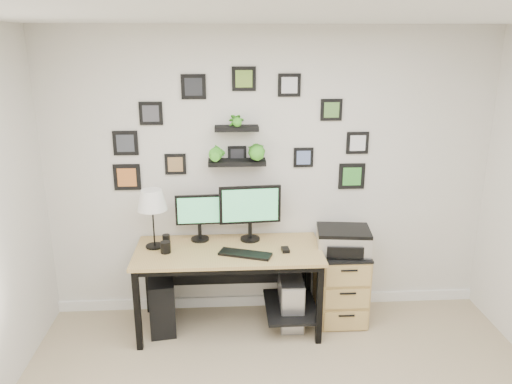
{
  "coord_description": "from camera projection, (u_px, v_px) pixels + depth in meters",
  "views": [
    {
      "loc": [
        -0.39,
        -2.32,
        2.48
      ],
      "look_at": [
        -0.14,
        1.83,
        1.2
      ],
      "focal_mm": 35.0,
      "sensor_mm": 36.0,
      "label": 1
    }
  ],
  "objects": [
    {
      "name": "table_lamp",
      "position": [
        152.0,
        201.0,
        4.21
      ],
      "size": [
        0.25,
        0.25,
        0.52
      ],
      "color": "black",
      "rests_on": "desk"
    },
    {
      "name": "printer",
      "position": [
        343.0,
        240.0,
        4.41
      ],
      "size": [
        0.5,
        0.42,
        0.21
      ],
      "color": "silver",
      "rests_on": "file_cabinet"
    },
    {
      "name": "desk",
      "position": [
        233.0,
        261.0,
        4.35
      ],
      "size": [
        1.6,
        0.7,
        0.75
      ],
      "color": "tan",
      "rests_on": "ground"
    },
    {
      "name": "room",
      "position": [
        269.0,
        300.0,
        4.85
      ],
      "size": [
        4.0,
        4.0,
        4.0
      ],
      "color": "tan",
      "rests_on": "ground"
    },
    {
      "name": "file_cabinet",
      "position": [
        341.0,
        284.0,
        4.55
      ],
      "size": [
        0.43,
        0.53,
        0.67
      ],
      "color": "tan",
      "rests_on": "ground"
    },
    {
      "name": "monitor_left",
      "position": [
        199.0,
        214.0,
        4.4
      ],
      "size": [
        0.42,
        0.17,
        0.42
      ],
      "color": "black",
      "rests_on": "desk"
    },
    {
      "name": "monitor_right",
      "position": [
        250.0,
        208.0,
        4.39
      ],
      "size": [
        0.55,
        0.19,
        0.51
      ],
      "color": "black",
      "rests_on": "desk"
    },
    {
      "name": "pc_tower_grey",
      "position": [
        291.0,
        299.0,
        4.5
      ],
      "size": [
        0.22,
        0.46,
        0.45
      ],
      "color": "gray",
      "rests_on": "ground"
    },
    {
      "name": "pc_tower_black",
      "position": [
        162.0,
        301.0,
        4.44
      ],
      "size": [
        0.29,
        0.52,
        0.49
      ],
      "primitive_type": "cube",
      "rotation": [
        0.0,
        0.0,
        0.15
      ],
      "color": "black",
      "rests_on": "ground"
    },
    {
      "name": "mug",
      "position": [
        166.0,
        247.0,
        4.2
      ],
      "size": [
        0.09,
        0.09,
        0.1
      ],
      "primitive_type": "cylinder",
      "color": "black",
      "rests_on": "desk"
    },
    {
      "name": "wall_decor",
      "position": [
        238.0,
        139.0,
        4.31
      ],
      "size": [
        2.27,
        0.18,
        1.09
      ],
      "color": "black",
      "rests_on": "ground"
    },
    {
      "name": "pen_cup",
      "position": [
        166.0,
        239.0,
        4.38
      ],
      "size": [
        0.07,
        0.07,
        0.09
      ],
      "primitive_type": "cylinder",
      "color": "black",
      "rests_on": "desk"
    },
    {
      "name": "keyboard",
      "position": [
        245.0,
        254.0,
        4.16
      ],
      "size": [
        0.46,
        0.28,
        0.02
      ],
      "primitive_type": "cube",
      "rotation": [
        0.0,
        0.0,
        -0.35
      ],
      "color": "black",
      "rests_on": "desk"
    },
    {
      "name": "mouse",
      "position": [
        285.0,
        250.0,
        4.24
      ],
      "size": [
        0.07,
        0.1,
        0.03
      ],
      "primitive_type": "cube",
      "rotation": [
        0.0,
        0.0,
        0.07
      ],
      "color": "black",
      "rests_on": "desk"
    }
  ]
}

